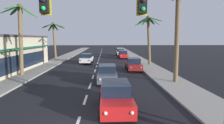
% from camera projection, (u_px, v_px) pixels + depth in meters
% --- Properties ---
extents(sidewalk_right, '(3.20, 110.00, 0.14)m').
position_uv_depth(sidewalk_right, '(147.00, 66.00, 27.93)').
color(sidewalk_right, '#9E998E').
rests_on(sidewalk_right, ground).
extents(sidewalk_left, '(3.20, 110.00, 0.14)m').
position_uv_depth(sidewalk_left, '(45.00, 66.00, 27.40)').
color(sidewalk_left, '#9E998E').
rests_on(sidewalk_left, ground).
extents(lane_markings, '(4.28, 89.16, 0.01)m').
position_uv_depth(lane_markings, '(99.00, 66.00, 28.38)').
color(lane_markings, silver).
rests_on(lane_markings, ground).
extents(traffic_signal_mast, '(11.70, 0.41, 6.96)m').
position_uv_depth(traffic_signal_mast, '(144.00, 17.00, 7.17)').
color(traffic_signal_mast, '#2D2D33').
rests_on(traffic_signal_mast, ground).
extents(sedan_lead_at_stop_bar, '(1.99, 4.47, 1.68)m').
position_uv_depth(sedan_lead_at_stop_bar, '(116.00, 96.00, 10.58)').
color(sedan_lead_at_stop_bar, red).
rests_on(sedan_lead_at_stop_bar, ground).
extents(sedan_third_in_queue, '(1.99, 4.47, 1.68)m').
position_uv_depth(sedan_third_in_queue, '(107.00, 74.00, 17.44)').
color(sedan_third_in_queue, '#4C515B').
rests_on(sedan_third_in_queue, ground).
extents(sedan_oncoming_far, '(2.15, 4.53, 1.68)m').
position_uv_depth(sedan_oncoming_far, '(87.00, 58.00, 30.86)').
color(sedan_oncoming_far, silver).
rests_on(sedan_oncoming_far, ground).
extents(sedan_parked_nearest_kerb, '(1.99, 4.47, 1.68)m').
position_uv_depth(sedan_parked_nearest_kerb, '(123.00, 54.00, 38.56)').
color(sedan_parked_nearest_kerb, red).
rests_on(sedan_parked_nearest_kerb, ground).
extents(sedan_parked_mid_kerb, '(2.03, 4.48, 1.68)m').
position_uv_depth(sedan_parked_mid_kerb, '(133.00, 64.00, 23.83)').
color(sedan_parked_mid_kerb, maroon).
rests_on(sedan_parked_mid_kerb, ground).
extents(sedan_parked_far_kerb, '(1.97, 4.46, 1.68)m').
position_uv_depth(sedan_parked_far_kerb, '(120.00, 52.00, 44.91)').
color(sedan_parked_far_kerb, silver).
rests_on(sedan_parked_far_kerb, ground).
extents(palm_left_second, '(3.81, 4.37, 7.97)m').
position_uv_depth(palm_left_second, '(20.00, 27.00, 19.78)').
color(palm_left_second, brown).
rests_on(palm_left_second, ground).
extents(palm_left_third, '(4.60, 4.55, 7.28)m').
position_uv_depth(palm_left_third, '(54.00, 34.00, 34.36)').
color(palm_left_third, brown).
rests_on(palm_left_third, ground).
extents(palm_right_second, '(3.41, 3.63, 8.86)m').
position_uv_depth(palm_right_second, '(178.00, 19.00, 16.47)').
color(palm_right_second, brown).
rests_on(palm_right_second, ground).
extents(palm_right_third, '(4.46, 4.71, 7.72)m').
position_uv_depth(palm_right_third, '(148.00, 31.00, 28.16)').
color(palm_right_third, brown).
rests_on(palm_right_third, ground).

